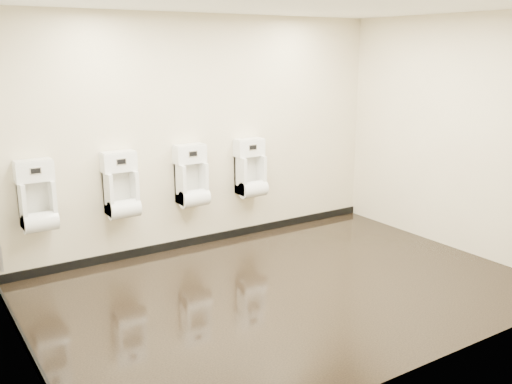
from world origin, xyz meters
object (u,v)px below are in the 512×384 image
Objects in this scene: urinal_2 at (192,180)px; urinal_3 at (251,172)px; urinal_0 at (37,201)px; urinal_1 at (121,190)px.

urinal_3 is (0.84, 0.00, 0.00)m from urinal_2.
urinal_0 is 1.00× the size of urinal_2.
urinal_0 is 0.90m from urinal_1.
urinal_1 is 1.00× the size of urinal_2.
urinal_0 is 1.78m from urinal_2.
urinal_1 is at bearing 0.00° from urinal_0.
urinal_0 is 1.00× the size of urinal_3.
urinal_2 is (0.88, 0.00, 0.00)m from urinal_1.
urinal_2 is (1.78, 0.00, 0.00)m from urinal_0.
urinal_1 and urinal_3 have the same top height.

